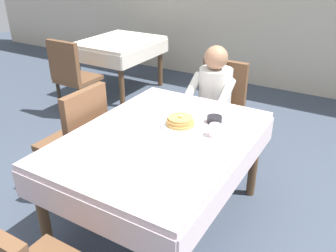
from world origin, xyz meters
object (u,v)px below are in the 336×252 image
at_px(chair_diner, 219,104).
at_px(chair_left_side, 79,135).
at_px(cup_coffee, 215,130).
at_px(spoon_near_edge, 160,144).
at_px(dining_table_main, 161,147).
at_px(knife_right_of_plate, 204,133).
at_px(syrup_pitcher, 165,107).
at_px(background_table_far, 120,48).
at_px(diner_person, 213,95).
at_px(background_chair_empty, 72,73).
at_px(breakfast_stack, 180,121).
at_px(bowl_butter, 214,119).
at_px(fork_left_of_plate, 156,121).
at_px(plate_breakfast, 181,125).

distance_m(chair_diner, chair_left_side, 1.37).
xyz_separation_m(cup_coffee, spoon_near_edge, (-0.25, -0.29, -0.04)).
height_order(dining_table_main, chair_diner, chair_diner).
xyz_separation_m(chair_diner, cup_coffee, (0.39, -0.99, 0.25)).
bearing_deg(spoon_near_edge, knife_right_of_plate, 57.46).
relative_size(cup_coffee, knife_right_of_plate, 0.56).
bearing_deg(syrup_pitcher, chair_left_side, -149.82).
xyz_separation_m(dining_table_main, background_table_far, (-1.97, 2.10, -0.03)).
height_order(diner_person, background_chair_empty, diner_person).
distance_m(breakfast_stack, cup_coffee, 0.27).
bearing_deg(background_table_far, dining_table_main, -46.78).
distance_m(cup_coffee, bowl_butter, 0.21).
distance_m(chair_left_side, spoon_near_edge, 0.87).
height_order(chair_diner, fork_left_of_plate, chair_diner).
bearing_deg(background_table_far, bowl_butter, -38.16).
distance_m(chair_left_side, bowl_butter, 1.09).
bearing_deg(chair_left_side, spoon_near_edge, -97.61).
distance_m(dining_table_main, plate_breakfast, 0.22).
relative_size(background_table_far, background_chair_empty, 1.21).
xyz_separation_m(bowl_butter, background_chair_empty, (-2.20, 0.78, -0.23)).
distance_m(bowl_butter, syrup_pitcher, 0.40).
relative_size(diner_person, breakfast_stack, 5.56).
height_order(bowl_butter, fork_left_of_plate, bowl_butter).
relative_size(fork_left_of_plate, background_chair_empty, 0.19).
bearing_deg(background_table_far, plate_breakfast, -43.37).
height_order(syrup_pitcher, spoon_near_edge, syrup_pitcher).
xyz_separation_m(diner_person, background_chair_empty, (-1.91, 0.13, -0.14)).
bearing_deg(chair_diner, syrup_pitcher, 82.57).
bearing_deg(syrup_pitcher, chair_diner, 82.57).
relative_size(knife_right_of_plate, spoon_near_edge, 1.33).
xyz_separation_m(fork_left_of_plate, knife_right_of_plate, (0.38, 0.00, 0.00)).
xyz_separation_m(breakfast_stack, syrup_pitcher, (-0.22, 0.16, -0.00)).
distance_m(dining_table_main, cup_coffee, 0.39).
bearing_deg(chair_left_side, knife_right_of_plate, -80.61).
bearing_deg(spoon_near_edge, chair_left_side, 172.10).
relative_size(syrup_pitcher, fork_left_of_plate, 0.44).
bearing_deg(dining_table_main, diner_person, 93.68).
relative_size(syrup_pitcher, spoon_near_edge, 0.53).
height_order(bowl_butter, background_chair_empty, background_chair_empty).
distance_m(cup_coffee, syrup_pitcher, 0.52).
bearing_deg(knife_right_of_plate, syrup_pitcher, 60.94).
relative_size(cup_coffee, bowl_butter, 1.03).
relative_size(chair_diner, knife_right_of_plate, 4.65).
bearing_deg(cup_coffee, background_chair_empty, 157.01).
bearing_deg(chair_left_side, syrup_pitcher, -59.82).
relative_size(dining_table_main, plate_breakfast, 5.44).
relative_size(cup_coffee, spoon_near_edge, 0.75).
bearing_deg(fork_left_of_plate, knife_right_of_plate, -88.70).
distance_m(chair_left_side, syrup_pitcher, 0.73).
height_order(chair_diner, knife_right_of_plate, chair_diner).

